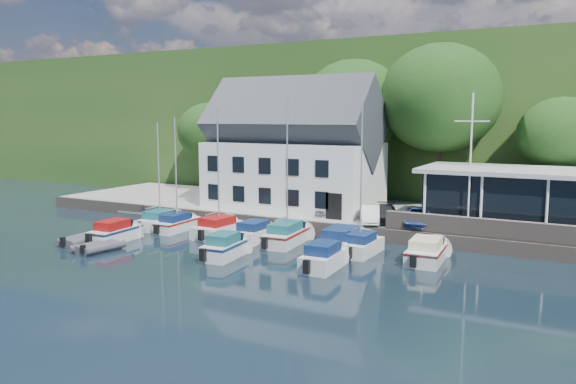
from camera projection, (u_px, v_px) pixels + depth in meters
name	position (u px, v px, depth m)	size (l,w,h in m)	color
ground	(268.00, 276.00, 30.75)	(180.00, 180.00, 0.00)	black
quay	(375.00, 217.00, 45.98)	(60.00, 13.00, 1.00)	gray
quay_face	(345.00, 231.00, 40.30)	(60.00, 0.30, 1.00)	#6D6057
hillside	(476.00, 121.00, 83.85)	(160.00, 75.00, 16.00)	#24481B
field_patch	(542.00, 67.00, 86.01)	(50.00, 30.00, 0.30)	#596B35
harbor_building	(294.00, 156.00, 47.72)	(14.40, 8.20, 8.70)	white
club_pavilion	(518.00, 198.00, 39.18)	(13.20, 7.20, 4.10)	black
seawall	(526.00, 231.00, 34.89)	(18.00, 0.50, 1.20)	#6D6057
gangway	(150.00, 223.00, 46.32)	(1.20, 6.00, 1.40)	silver
car_silver	(327.00, 208.00, 44.01)	(1.30, 3.22, 1.10)	silver
car_white	(370.00, 214.00, 40.80)	(1.35, 3.88, 1.28)	silver
car_dgrey	(384.00, 213.00, 41.57)	(1.68, 4.13, 1.20)	#2C2D31
car_blue	(419.00, 216.00, 39.76)	(1.60, 4.05, 1.38)	navy
flagpole	(470.00, 163.00, 37.17)	(2.22, 0.20, 9.24)	white
tree_0	(210.00, 147.00, 58.67)	(6.68, 6.68, 9.13)	black
tree_1	(275.00, 141.00, 55.01)	(7.79, 7.79, 10.64)	black
tree_2	(353.00, 131.00, 50.67)	(9.36, 9.36, 12.79)	black
tree_3	(439.00, 126.00, 47.05)	(10.06, 10.06, 13.75)	black
tree_4	(560.00, 156.00, 43.69)	(6.75, 6.75, 9.23)	black
boat_r1_0	(159.00, 172.00, 43.41)	(2.02, 5.75, 8.80)	silver
boat_r1_1	(176.00, 177.00, 42.50)	(1.72, 5.95, 8.33)	silver
boat_r1_2	(218.00, 174.00, 40.35)	(2.22, 6.25, 9.14)	silver
boat_r1_3	(255.00, 231.00, 39.40)	(1.89, 5.63, 1.46)	silver
boat_r1_4	(287.00, 176.00, 37.98)	(2.02, 7.05, 9.41)	silver
boat_r1_5	(342.00, 238.00, 36.81)	(2.19, 7.05, 1.53)	silver
boat_r1_6	(361.00, 186.00, 35.18)	(2.12, 5.41, 8.80)	silver
boat_r1_7	(427.00, 250.00, 33.83)	(2.11, 6.20, 1.48)	silver
boat_r2_0	(115.00, 231.00, 39.25)	(1.81, 5.90, 1.54)	silver
boat_r2_2	(225.00, 245.00, 34.81)	(1.82, 5.39, 1.56)	silver
boat_r2_3	(324.00, 255.00, 32.27)	(1.87, 5.45, 1.56)	silver
dinghy_0	(81.00, 239.00, 38.54)	(1.90, 3.17, 0.74)	#3D3D42
dinghy_1	(98.00, 246.00, 36.44)	(1.87, 3.12, 0.73)	#3D3D42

